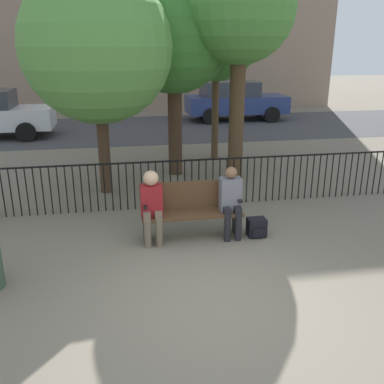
{
  "coord_description": "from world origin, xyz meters",
  "views": [
    {
      "loc": [
        -1.13,
        -4.4,
        3.01
      ],
      "look_at": [
        0.0,
        1.95,
        0.8
      ],
      "focal_mm": 40.0,
      "sensor_mm": 36.0,
      "label": 1
    }
  ],
  "objects_px": {
    "tree_2": "(97,47)",
    "tree_0": "(240,10)",
    "backpack": "(257,227)",
    "tree_1": "(216,36)",
    "seated_person_0": "(152,202)",
    "seated_person_1": "(231,199)",
    "park_bench": "(191,208)",
    "tree_3": "(174,37)",
    "parked_car_0": "(234,100)"
  },
  "relations": [
    {
      "from": "seated_person_1",
      "to": "tree_0",
      "type": "bearing_deg",
      "value": 73.19
    },
    {
      "from": "tree_1",
      "to": "seated_person_0",
      "type": "bearing_deg",
      "value": -112.96
    },
    {
      "from": "seated_person_1",
      "to": "tree_3",
      "type": "distance_m",
      "value": 4.64
    },
    {
      "from": "backpack",
      "to": "tree_3",
      "type": "distance_m",
      "value": 5.04
    },
    {
      "from": "park_bench",
      "to": "parked_car_0",
      "type": "bearing_deg",
      "value": 71.28
    },
    {
      "from": "seated_person_1",
      "to": "tree_3",
      "type": "bearing_deg",
      "value": 95.51
    },
    {
      "from": "tree_1",
      "to": "parked_car_0",
      "type": "distance_m",
      "value": 7.08
    },
    {
      "from": "tree_1",
      "to": "tree_3",
      "type": "xyz_separation_m",
      "value": [
        -1.31,
        -1.37,
        -0.06
      ]
    },
    {
      "from": "seated_person_1",
      "to": "tree_3",
      "type": "xyz_separation_m",
      "value": [
        -0.37,
        3.86,
        2.54
      ]
    },
    {
      "from": "tree_3",
      "to": "park_bench",
      "type": "bearing_deg",
      "value": -93.97
    },
    {
      "from": "seated_person_1",
      "to": "tree_0",
      "type": "height_order",
      "value": "tree_0"
    },
    {
      "from": "park_bench",
      "to": "seated_person_0",
      "type": "xyz_separation_m",
      "value": [
        -0.65,
        -0.13,
        0.19
      ]
    },
    {
      "from": "tree_2",
      "to": "backpack",
      "type": "bearing_deg",
      "value": -48.12
    },
    {
      "from": "park_bench",
      "to": "backpack",
      "type": "height_order",
      "value": "park_bench"
    },
    {
      "from": "tree_1",
      "to": "parked_car_0",
      "type": "bearing_deg",
      "value": 69.94
    },
    {
      "from": "seated_person_1",
      "to": "backpack",
      "type": "bearing_deg",
      "value": -8.77
    },
    {
      "from": "tree_1",
      "to": "tree_3",
      "type": "distance_m",
      "value": 1.89
    },
    {
      "from": "seated_person_1",
      "to": "tree_0",
      "type": "xyz_separation_m",
      "value": [
        0.92,
        3.04,
        3.06
      ]
    },
    {
      "from": "seated_person_0",
      "to": "tree_2",
      "type": "height_order",
      "value": "tree_2"
    },
    {
      "from": "seated_person_0",
      "to": "tree_1",
      "type": "relative_size",
      "value": 0.27
    },
    {
      "from": "backpack",
      "to": "seated_person_1",
      "type": "bearing_deg",
      "value": 171.23
    },
    {
      "from": "tree_1",
      "to": "tree_2",
      "type": "xyz_separation_m",
      "value": [
        -2.98,
        -2.52,
        -0.27
      ]
    },
    {
      "from": "tree_0",
      "to": "park_bench",
      "type": "bearing_deg",
      "value": -118.03
    },
    {
      "from": "seated_person_0",
      "to": "tree_2",
      "type": "relative_size",
      "value": 0.27
    },
    {
      "from": "tree_2",
      "to": "tree_0",
      "type": "bearing_deg",
      "value": 6.37
    },
    {
      "from": "backpack",
      "to": "park_bench",
      "type": "bearing_deg",
      "value": 169.61
    },
    {
      "from": "tree_3",
      "to": "parked_car_0",
      "type": "xyz_separation_m",
      "value": [
        3.59,
        7.62,
        -2.36
      ]
    },
    {
      "from": "park_bench",
      "to": "parked_car_0",
      "type": "height_order",
      "value": "parked_car_0"
    },
    {
      "from": "seated_person_0",
      "to": "tree_3",
      "type": "distance_m",
      "value": 4.7
    },
    {
      "from": "backpack",
      "to": "tree_2",
      "type": "bearing_deg",
      "value": 131.88
    },
    {
      "from": "tree_2",
      "to": "tree_1",
      "type": "bearing_deg",
      "value": 40.23
    },
    {
      "from": "tree_3",
      "to": "seated_person_1",
      "type": "bearing_deg",
      "value": -84.49
    },
    {
      "from": "seated_person_0",
      "to": "seated_person_1",
      "type": "xyz_separation_m",
      "value": [
        1.28,
        -0.0,
        -0.02
      ]
    },
    {
      "from": "seated_person_0",
      "to": "tree_3",
      "type": "bearing_deg",
      "value": 76.72
    },
    {
      "from": "seated_person_0",
      "to": "tree_1",
      "type": "bearing_deg",
      "value": 67.04
    },
    {
      "from": "tree_1",
      "to": "tree_3",
      "type": "height_order",
      "value": "tree_3"
    },
    {
      "from": "park_bench",
      "to": "parked_car_0",
      "type": "xyz_separation_m",
      "value": [
        3.85,
        11.35,
        0.35
      ]
    },
    {
      "from": "backpack",
      "to": "tree_1",
      "type": "bearing_deg",
      "value": 84.67
    },
    {
      "from": "seated_person_1",
      "to": "tree_1",
      "type": "height_order",
      "value": "tree_1"
    },
    {
      "from": "park_bench",
      "to": "tree_2",
      "type": "relative_size",
      "value": 0.37
    },
    {
      "from": "parked_car_0",
      "to": "tree_3",
      "type": "bearing_deg",
      "value": -115.21
    },
    {
      "from": "park_bench",
      "to": "tree_1",
      "type": "bearing_deg",
      "value": 72.96
    },
    {
      "from": "seated_person_0",
      "to": "parked_car_0",
      "type": "xyz_separation_m",
      "value": [
        4.5,
        11.48,
        0.16
      ]
    },
    {
      "from": "seated_person_0",
      "to": "parked_car_0",
      "type": "distance_m",
      "value": 12.33
    },
    {
      "from": "parked_car_0",
      "to": "seated_person_1",
      "type": "bearing_deg",
      "value": -105.64
    },
    {
      "from": "seated_person_0",
      "to": "backpack",
      "type": "height_order",
      "value": "seated_person_0"
    },
    {
      "from": "seated_person_1",
      "to": "tree_3",
      "type": "relative_size",
      "value": 0.26
    },
    {
      "from": "tree_1",
      "to": "tree_2",
      "type": "relative_size",
      "value": 0.99
    },
    {
      "from": "seated_person_0",
      "to": "tree_2",
      "type": "xyz_separation_m",
      "value": [
        -0.77,
        2.71,
        2.3
      ]
    },
    {
      "from": "seated_person_0",
      "to": "tree_3",
      "type": "height_order",
      "value": "tree_3"
    }
  ]
}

